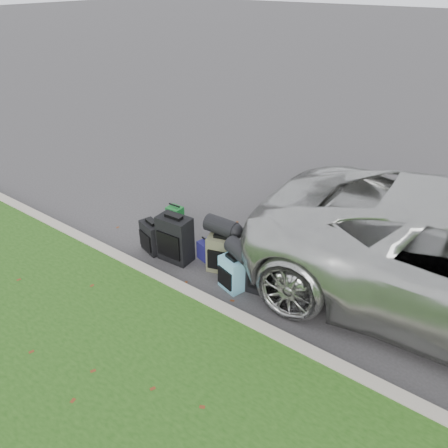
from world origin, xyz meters
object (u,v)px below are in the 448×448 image
Objects in this scene: suitcase_large_black_right at (266,270)px; suitcase_olive at (222,254)px; tote_green at (175,215)px; suitcase_teal at (231,274)px; suitcase_large_black_left at (175,239)px; suitcase_small_black at (152,237)px; tote_navy at (207,251)px.

suitcase_olive is at bearing 165.70° from suitcase_large_black_right.
tote_green is (-2.37, 0.71, -0.21)m from suitcase_large_black_right.
suitcase_large_black_right is (0.42, 0.24, 0.11)m from suitcase_teal.
suitcase_large_black_left is 0.78m from suitcase_olive.
suitcase_olive is at bearing 28.03° from suitcase_small_black.
suitcase_large_black_right reaches higher than suitcase_teal.
suitcase_olive is 0.48m from suitcase_teal.
tote_navy is at bearing -27.64° from tote_green.
suitcase_small_black is at bearing -165.08° from suitcase_teal.
suitcase_teal is 0.71× the size of suitcase_large_black_right.
suitcase_teal is at bearing -28.30° from tote_green.
suitcase_large_black_left reaches higher than suitcase_small_black.
tote_navy is (-1.16, 0.14, -0.21)m from suitcase_large_black_right.
suitcase_olive reaches higher than suitcase_small_black.
suitcase_large_black_left is 1.47× the size of suitcase_teal.
tote_green is 1.00× the size of tote_navy.
suitcase_large_black_right is (2.03, 0.20, 0.10)m from suitcase_small_black.
suitcase_large_black_right is at bearing -19.01° from tote_green.
suitcase_small_black is at bearing -143.11° from tote_navy.
suitcase_small_black is at bearing 173.25° from suitcase_olive.
tote_green is (-0.34, 0.92, -0.11)m from suitcase_small_black.
suitcase_small_black is 0.94m from tote_navy.
suitcase_large_black_right reaches higher than suitcase_small_black.
suitcase_large_black_left is at bearing 174.63° from suitcase_large_black_right.
suitcase_small_black is 1.61m from suitcase_teal.
tote_green is 1.34m from tote_navy.
suitcase_teal is at bearing -11.87° from tote_navy.
suitcase_teal is (0.39, -0.28, -0.03)m from suitcase_olive.
suitcase_teal is at bearing 15.19° from suitcase_small_black.
suitcase_large_black_right reaches higher than tote_navy.
suitcase_small_black is 1.69× the size of tote_green.
suitcase_large_black_left is at bearing -128.52° from tote_navy.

